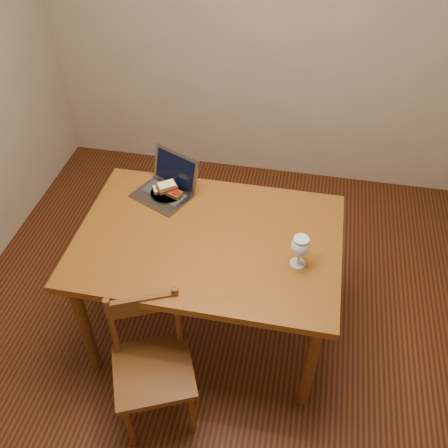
% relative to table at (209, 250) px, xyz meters
% --- Properties ---
extents(floor, '(3.20, 3.20, 0.02)m').
position_rel_table_xyz_m(floor, '(0.08, -0.00, -0.66)').
color(floor, black).
rests_on(floor, ground).
extents(back_wall, '(3.20, 0.02, 2.60)m').
position_rel_table_xyz_m(back_wall, '(0.08, 1.61, 0.65)').
color(back_wall, gray).
rests_on(back_wall, floor).
extents(table, '(1.30, 0.90, 0.74)m').
position_rel_table_xyz_m(table, '(0.00, 0.00, 0.00)').
color(table, '#4F270D').
rests_on(table, floor).
extents(chair, '(0.48, 0.47, 0.39)m').
position_rel_table_xyz_m(chair, '(-0.16, -0.54, -0.23)').
color(chair, '#43240E').
rests_on(chair, floor).
extents(plate, '(0.18, 0.18, 0.02)m').
position_rel_table_xyz_m(plate, '(-0.29, 0.28, 0.09)').
color(plate, black).
rests_on(plate, table).
extents(sandwich_cheese, '(0.11, 0.09, 0.03)m').
position_rel_table_xyz_m(sandwich_cheese, '(-0.32, 0.29, 0.12)').
color(sandwich_cheese, '#381E0C').
rests_on(sandwich_cheese, plate).
extents(sandwich_tomato, '(0.11, 0.09, 0.03)m').
position_rel_table_xyz_m(sandwich_tomato, '(-0.25, 0.27, 0.12)').
color(sandwich_tomato, '#381E0C').
rests_on(sandwich_tomato, plate).
extents(sandwich_top, '(0.12, 0.11, 0.03)m').
position_rel_table_xyz_m(sandwich_top, '(-0.29, 0.28, 0.14)').
color(sandwich_top, '#381E0C').
rests_on(sandwich_top, plate).
extents(milk_glass, '(0.09, 0.09, 0.17)m').
position_rel_table_xyz_m(milk_glass, '(0.45, -0.09, 0.17)').
color(milk_glass, white).
rests_on(milk_glass, table).
extents(laptop, '(0.37, 0.36, 0.21)m').
position_rel_table_xyz_m(laptop, '(-0.29, 0.31, 0.14)').
color(laptop, slate).
rests_on(laptop, table).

